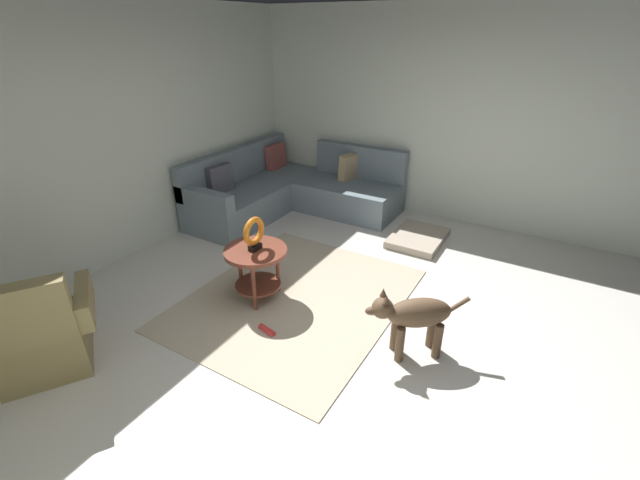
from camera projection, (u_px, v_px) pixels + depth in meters
ground_plane at (352, 335)px, 3.77m from camera, size 6.00×6.00×0.10m
wall_back at (109, 138)px, 4.47m from camera, size 6.00×0.12×2.70m
wall_right at (460, 119)px, 5.38m from camera, size 0.12×6.00×2.70m
area_rug at (296, 298)px, 4.17m from camera, size 2.30×1.90×0.01m
sectional_couch at (290, 191)px, 6.05m from camera, size 2.20×2.25×0.88m
armchair at (39, 336)px, 3.19m from camera, size 1.00×0.94×0.88m
side_table at (256, 261)px, 4.02m from camera, size 0.60×0.60×0.54m
torus_sculpture at (254, 233)px, 3.88m from camera, size 0.28×0.08×0.33m
dog_bed_mat at (418, 238)px, 5.28m from camera, size 0.80×0.60×0.09m
dog at (413, 316)px, 3.32m from camera, size 0.56×0.70×0.63m
dog_toy_rope at (267, 330)px, 3.71m from camera, size 0.09×0.19×0.05m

